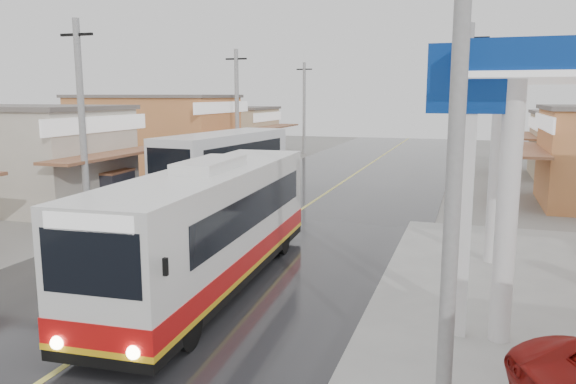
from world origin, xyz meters
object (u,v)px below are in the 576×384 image
(cyclist, at_px, (182,219))
(tricycle_far, at_px, (63,192))
(coach_bus, at_px, (213,226))
(second_bus, at_px, (225,162))
(tricycle_near, at_px, (111,186))

(cyclist, xyz_separation_m, tricycle_far, (-6.51, 1.45, 0.44))
(coach_bus, xyz_separation_m, second_bus, (-5.56, 12.98, 0.06))
(tricycle_near, bearing_deg, tricycle_far, -113.31)
(second_bus, bearing_deg, tricycle_far, -117.85)
(cyclist, bearing_deg, second_bus, 108.58)
(coach_bus, distance_m, tricycle_far, 11.83)
(tricycle_near, bearing_deg, second_bus, 46.04)
(coach_bus, height_order, tricycle_near, coach_bus)
(coach_bus, relative_size, tricycle_near, 4.96)
(second_bus, xyz_separation_m, cyclist, (1.99, -8.25, -1.13))
(tricycle_far, bearing_deg, cyclist, -7.03)
(second_bus, distance_m, tricycle_near, 5.90)
(coach_bus, height_order, cyclist, coach_bus)
(cyclist, distance_m, tricycle_near, 6.85)
(second_bus, bearing_deg, tricycle_near, -123.86)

